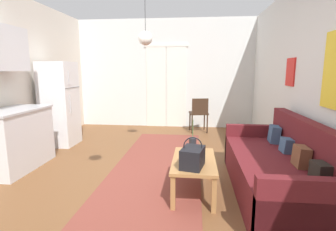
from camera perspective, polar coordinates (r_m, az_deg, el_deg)
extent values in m
cube|color=brown|center=(3.55, -7.63, -15.39)|extent=(5.08, 7.68, 0.10)
cube|color=silver|center=(6.75, -0.65, 9.21)|extent=(4.68, 0.10, 2.75)
cube|color=white|center=(6.73, -2.65, 6.23)|extent=(0.51, 0.02, 2.05)
cube|color=white|center=(6.68, 1.86, 6.21)|extent=(0.51, 0.02, 2.05)
cube|color=white|center=(6.71, -0.42, 15.26)|extent=(1.12, 0.03, 0.06)
cube|color=silver|center=(3.46, 32.06, 6.94)|extent=(0.10, 7.28, 2.75)
cube|color=red|center=(4.40, 25.49, 8.67)|extent=(0.02, 0.33, 0.42)
cube|color=red|center=(5.06, -31.17, 11.11)|extent=(0.02, 0.32, 0.40)
cube|color=brown|center=(4.17, -2.06, -10.52)|extent=(1.30, 3.69, 0.01)
cube|color=#5B191E|center=(3.39, 22.04, -12.27)|extent=(0.87, 2.12, 0.45)
cube|color=#5B191E|center=(3.43, 28.13, -8.47)|extent=(0.15, 2.12, 0.90)
cube|color=#5B191E|center=(2.50, 28.78, -18.81)|extent=(0.87, 0.11, 0.63)
cube|color=#5B191E|center=(4.29, 18.47, -6.12)|extent=(0.87, 0.11, 0.63)
cube|color=black|center=(2.78, 30.64, -10.87)|extent=(0.14, 0.20, 0.19)
cube|color=brown|center=(3.12, 27.42, -8.09)|extent=(0.13, 0.22, 0.23)
cube|color=#3D5B7F|center=(3.57, 24.83, -6.06)|extent=(0.15, 0.19, 0.19)
cube|color=#3D5B7F|center=(3.98, 22.47, -3.85)|extent=(0.16, 0.25, 0.25)
cube|color=#A87542|center=(3.13, 5.77, -9.93)|extent=(0.51, 0.93, 0.04)
cube|color=#A87542|center=(2.83, 1.12, -16.80)|extent=(0.05, 0.05, 0.39)
cube|color=#A87542|center=(2.83, 10.15, -16.97)|extent=(0.05, 0.05, 0.39)
cube|color=#A87542|center=(3.61, 2.31, -10.70)|extent=(0.05, 0.05, 0.39)
cube|color=#A87542|center=(3.61, 9.21, -10.82)|extent=(0.05, 0.05, 0.39)
cylinder|color=#2D2D33|center=(3.14, 5.45, -7.11)|extent=(0.09, 0.09, 0.25)
cylinder|color=#477F42|center=(3.08, 5.52, -2.97)|extent=(0.01, 0.01, 0.22)
cube|color=black|center=(2.85, 5.47, -9.24)|extent=(0.29, 0.36, 0.22)
torus|color=black|center=(2.81, 5.51, -6.79)|extent=(0.20, 0.01, 0.20)
cube|color=white|center=(5.47, -22.90, 2.35)|extent=(0.57, 0.59, 1.63)
cube|color=#4C4C51|center=(5.31, -20.38, 5.83)|extent=(0.01, 0.56, 0.01)
cylinder|color=#B7BABF|center=(5.15, -21.15, 7.85)|extent=(0.02, 0.02, 0.23)
cylinder|color=#B7BABF|center=(5.18, -20.81, 2.46)|extent=(0.02, 0.02, 0.36)
cube|color=silver|center=(4.48, -30.79, -4.73)|extent=(0.59, 1.10, 0.87)
cube|color=#B7BABF|center=(4.40, -31.31, 0.98)|extent=(0.62, 1.13, 0.03)
cube|color=#999BA0|center=(4.34, -31.91, 0.22)|extent=(0.36, 0.40, 0.10)
cylinder|color=#382619|center=(6.44, 8.04, -1.24)|extent=(0.03, 0.03, 0.44)
cylinder|color=#382619|center=(6.38, 4.87, -1.29)|extent=(0.03, 0.03, 0.44)
cylinder|color=#382619|center=(6.12, 8.68, -1.86)|extent=(0.03, 0.03, 0.44)
cylinder|color=#382619|center=(6.05, 5.35, -1.92)|extent=(0.03, 0.03, 0.44)
cube|color=#382619|center=(6.20, 6.78, 0.53)|extent=(0.48, 0.47, 0.04)
cube|color=#382619|center=(6.00, 7.13, 2.04)|extent=(0.38, 0.09, 0.36)
cylinder|color=black|center=(4.70, -5.10, 21.90)|extent=(0.01, 0.01, 0.62)
sphere|color=white|center=(4.63, -5.01, 16.67)|extent=(0.24, 0.24, 0.24)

